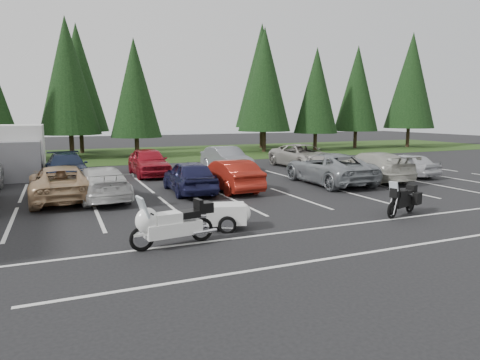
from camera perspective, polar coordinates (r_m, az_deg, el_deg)
name	(u,v)px	position (r m, az deg, el deg)	size (l,w,h in m)	color
ground	(238,209)	(15.97, -0.28, -3.90)	(120.00, 120.00, 0.00)	black
grass_strip	(133,154)	(39.00, -14.12, 3.32)	(80.00, 16.00, 0.01)	#1C3811
lake_water	(126,137)	(70.18, -14.92, 5.56)	(70.00, 50.00, 0.02)	gray
box_truck	(20,151)	(27.02, -27.24, 3.42)	(2.40, 5.60, 2.90)	silver
stall_markings	(219,199)	(17.79, -2.79, -2.59)	(32.00, 16.00, 0.01)	silver
conifer_4	(68,76)	(37.41, -21.99, 12.75)	(4.80, 4.80, 11.17)	#332316
conifer_5	(135,88)	(36.54, -13.84, 11.82)	(4.14, 4.14, 9.63)	#332316
conifer_6	(265,80)	(40.82, 3.30, 13.22)	(4.93, 4.93, 11.48)	#332316
conifer_7	(316,91)	(43.22, 10.15, 11.65)	(4.27, 4.27, 9.94)	#332316
conifer_8	(357,89)	(47.09, 15.35, 11.67)	(4.53, 4.53, 10.56)	#332316
conifer_9	(411,81)	(50.13, 21.85, 12.19)	(5.19, 5.19, 12.10)	#332316
conifer_back_b	(78,78)	(42.05, -20.77, 12.63)	(4.97, 4.97, 11.58)	#332316
conifer_back_c	(262,76)	(45.97, 2.93, 13.69)	(5.50, 5.50, 12.81)	#332316
car_near_2	(61,183)	(18.95, -22.74, -0.36)	(2.40, 5.20, 1.45)	tan
car_near_3	(100,183)	(18.51, -18.13, -0.41)	(1.94, 4.78, 1.39)	silver
car_near_4	(189,176)	(19.30, -6.76, 0.47)	(1.75, 4.36, 1.48)	#17183B
car_near_5	(230,175)	(19.76, -1.41, 0.66)	(1.53, 4.39, 1.45)	maroon
car_near_6	(328,168)	(22.20, 11.71, 1.54)	(2.61, 5.65, 1.57)	gray
car_near_7	(371,166)	(23.87, 17.06, 1.78)	(2.15, 5.28, 1.53)	#B3B1A4
car_near_8	(406,164)	(26.21, 21.25, 1.94)	(1.58, 3.93, 1.34)	#BABBBF
car_far_1	(67,167)	(24.51, -22.10, 1.59)	(2.03, 4.99, 1.45)	#162037
car_far_2	(149,162)	(25.18, -12.07, 2.39)	(1.89, 4.70, 1.60)	maroon
car_far_3	(226,159)	(26.41, -1.83, 2.78)	(1.62, 4.64, 1.53)	slate
car_far_4	(303,156)	(28.68, 8.39, 3.18)	(2.56, 5.56, 1.55)	#A6A198
touring_motorcycle	(173,220)	(11.53, -8.95, -5.24)	(2.62, 0.81, 1.45)	white
cargo_trailer	(226,216)	(13.16, -1.90, -4.88)	(1.72, 0.97, 0.79)	white
adventure_motorcycle	(402,197)	(15.86, 20.79, -2.17)	(2.14, 0.74, 1.30)	black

